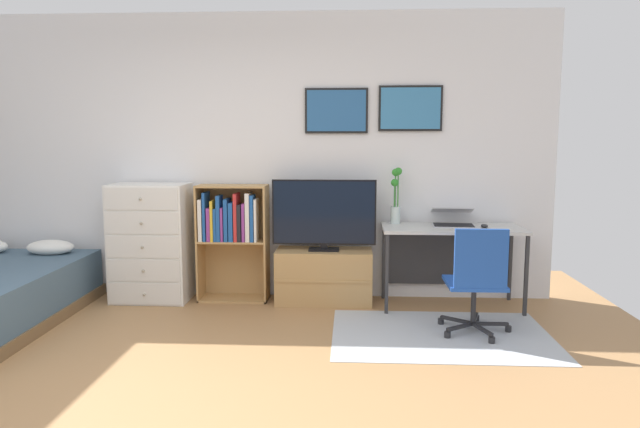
{
  "coord_description": "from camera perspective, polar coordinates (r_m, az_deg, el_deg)",
  "views": [
    {
      "loc": [
        1.15,
        -3.06,
        1.53
      ],
      "look_at": [
        0.9,
        1.5,
        0.93
      ],
      "focal_mm": 32.15,
      "sensor_mm": 36.0,
      "label": 1
    }
  ],
  "objects": [
    {
      "name": "ground_plane",
      "position": [
        3.61,
        -16.58,
        -17.87
      ],
      "size": [
        7.2,
        7.2,
        0.0
      ],
      "primitive_type": "plane",
      "color": "#A87A4C"
    },
    {
      "name": "wall_back_with_posters",
      "position": [
        5.61,
        -8.55,
        5.67
      ],
      "size": [
        6.12,
        0.09,
        2.7
      ],
      "color": "white",
      "rests_on": "ground_plane"
    },
    {
      "name": "area_rug",
      "position": [
        4.68,
        11.96,
        -11.65
      ],
      "size": [
        1.7,
        1.2,
        0.01
      ],
      "primitive_type": "cube",
      "color": "#B2B7BC",
      "rests_on": "ground_plane"
    },
    {
      "name": "dresser",
      "position": [
        5.63,
        -16.49,
        -2.75
      ],
      "size": [
        0.71,
        0.46,
        1.11
      ],
      "color": "white",
      "rests_on": "ground_plane"
    },
    {
      "name": "bookshelf",
      "position": [
        5.46,
        -8.83,
        -1.57
      ],
      "size": [
        0.65,
        0.3,
        1.1
      ],
      "color": "tan",
      "rests_on": "ground_plane"
    },
    {
      "name": "tv_stand",
      "position": [
        5.39,
        0.4,
        -6.2
      ],
      "size": [
        0.89,
        0.41,
        0.5
      ],
      "color": "tan",
      "rests_on": "ground_plane"
    },
    {
      "name": "television",
      "position": [
        5.26,
        0.4,
        -0.09
      ],
      "size": [
        0.96,
        0.16,
        0.66
      ],
      "color": "black",
      "rests_on": "tv_stand"
    },
    {
      "name": "desk",
      "position": [
        5.39,
        12.85,
        -2.59
      ],
      "size": [
        1.25,
        0.56,
        0.74
      ],
      "color": "silver",
      "rests_on": "ground_plane"
    },
    {
      "name": "office_chair",
      "position": [
        4.61,
        15.36,
        -6.19
      ],
      "size": [
        0.56,
        0.58,
        0.86
      ],
      "rotation": [
        0.0,
        0.0,
        0.0
      ],
      "color": "#232326",
      "rests_on": "ground_plane"
    },
    {
      "name": "laptop",
      "position": [
        5.38,
        13.08,
        -0.4
      ],
      "size": [
        0.4,
        0.43,
        0.17
      ],
      "rotation": [
        0.0,
        0.0,
        -0.07
      ],
      "color": "#B7B7BC",
      "rests_on": "desk"
    },
    {
      "name": "computer_mouse",
      "position": [
        5.31,
        16.04,
        -1.14
      ],
      "size": [
        0.06,
        0.1,
        0.03
      ],
      "primitive_type": "ellipsoid",
      "color": "#262628",
      "rests_on": "desk"
    },
    {
      "name": "bamboo_vase",
      "position": [
        5.36,
        7.55,
        1.63
      ],
      "size": [
        0.1,
        0.09,
        0.52
      ],
      "color": "silver",
      "rests_on": "desk"
    }
  ]
}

